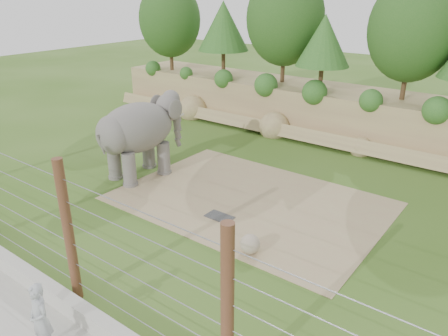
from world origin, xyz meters
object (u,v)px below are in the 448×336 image
Objects in this scene: elephant at (138,139)px; stone_ball at (250,244)px; zookeeper at (40,319)px; barrier_fence at (68,232)px.

elephant reaches higher than stone_ball.
zookeeper reaches higher than stone_ball.
barrier_fence is 2.18m from zookeeper.
zookeeper is (1.00, -1.59, -1.10)m from barrier_fence.
stone_ball is at bearing 60.70° from barrier_fence.
barrier_fence is (4.74, -6.65, 0.29)m from elephant.
zookeeper is at bearing -104.07° from stone_ball.
stone_ball is 0.03× the size of barrier_fence.
elephant reaches higher than zookeeper.
elephant is at bearing 163.58° from stone_ball.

